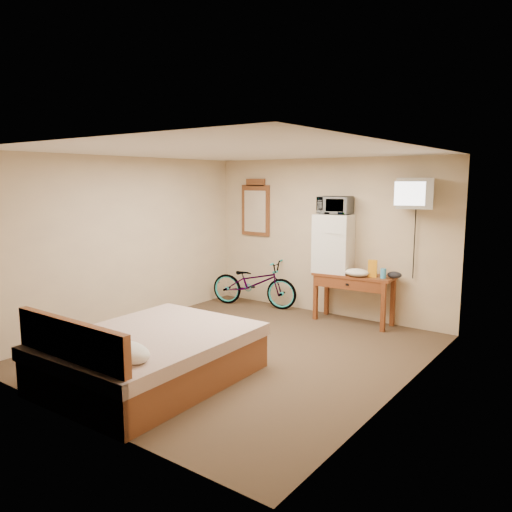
# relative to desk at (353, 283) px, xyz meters

# --- Properties ---
(room) EXTENTS (4.60, 4.64, 2.50)m
(room) POSITION_rel_desk_xyz_m (-0.61, -2.00, 0.63)
(room) COLOR #3D2E1E
(room) RESTS_ON ground
(desk) EXTENTS (1.23, 0.54, 0.75)m
(desk) POSITION_rel_desk_xyz_m (0.00, 0.00, 0.00)
(desk) COLOR brown
(desk) RESTS_ON floor
(mini_fridge) EXTENTS (0.61, 0.59, 0.89)m
(mini_fridge) POSITION_rel_desk_xyz_m (-0.36, 0.06, 0.58)
(mini_fridge) COLOR silver
(mini_fridge) RESTS_ON desk
(microwave) EXTENTS (0.52, 0.39, 0.27)m
(microwave) POSITION_rel_desk_xyz_m (-0.36, 0.06, 1.16)
(microwave) COLOR silver
(microwave) RESTS_ON mini_fridge
(snack_bag) EXTENTS (0.14, 0.11, 0.25)m
(snack_bag) POSITION_rel_desk_xyz_m (0.31, -0.01, 0.26)
(snack_bag) COLOR orange
(snack_bag) RESTS_ON desk
(blue_cup) EXTENTS (0.08, 0.08, 0.14)m
(blue_cup) POSITION_rel_desk_xyz_m (0.48, -0.01, 0.21)
(blue_cup) COLOR #3C98CC
(blue_cup) RESTS_ON desk
(cloth_cream) EXTENTS (0.37, 0.28, 0.11)m
(cloth_cream) POSITION_rel_desk_xyz_m (0.10, -0.09, 0.19)
(cloth_cream) COLOR white
(cloth_cream) RESTS_ON desk
(cloth_dark_a) EXTENTS (0.24, 0.18, 0.09)m
(cloth_dark_a) POSITION_rel_desk_xyz_m (-0.47, -0.12, 0.18)
(cloth_dark_a) COLOR black
(cloth_dark_a) RESTS_ON desk
(cloth_dark_b) EXTENTS (0.21, 0.17, 0.10)m
(cloth_dark_b) POSITION_rel_desk_xyz_m (0.60, 0.11, 0.18)
(cloth_dark_b) COLOR black
(cloth_dark_b) RESTS_ON desk
(crt_television) EXTENTS (0.57, 0.64, 0.42)m
(crt_television) POSITION_rel_desk_xyz_m (0.87, 0.02, 1.36)
(crt_television) COLOR black
(crt_television) RESTS_ON room
(wall_mirror) EXTENTS (0.58, 0.04, 0.99)m
(wall_mirror) POSITION_rel_desk_xyz_m (-2.02, 0.27, 1.05)
(wall_mirror) COLOR brown
(wall_mirror) RESTS_ON room
(bicycle) EXTENTS (1.63, 0.88, 0.81)m
(bicycle) POSITION_rel_desk_xyz_m (-1.81, -0.05, -0.21)
(bicycle) COLOR black
(bicycle) RESTS_ON floor
(bed) EXTENTS (1.69, 2.21, 0.90)m
(bed) POSITION_rel_desk_xyz_m (-0.80, -3.37, -0.32)
(bed) COLOR brown
(bed) RESTS_ON floor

